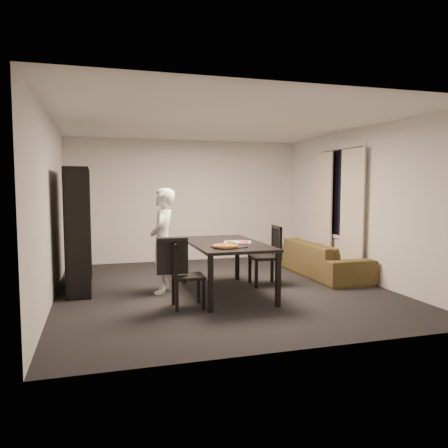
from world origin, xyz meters
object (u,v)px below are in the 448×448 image
object	(u,v)px
dining_table	(226,247)
chair_left	(182,271)
chair_right	(270,251)
pepperoni_pizza	(226,246)
person	(163,241)
baking_tray	(229,247)
bookshelf	(79,229)
sofa	(323,259)

from	to	relation	value
dining_table	chair_left	size ratio (longest dim) A/B	2.12
dining_table	chair_right	size ratio (longest dim) A/B	1.92
pepperoni_pizza	person	bearing A→B (deg)	128.94
dining_table	baking_tray	xyz separation A→B (m)	(-0.11, -0.53, 0.08)
bookshelf	dining_table	distance (m)	2.35
chair_left	sofa	size ratio (longest dim) A/B	0.42
bookshelf	dining_table	bearing A→B (deg)	-24.33
chair_right	baking_tray	world-z (taller)	chair_right
sofa	person	bearing A→B (deg)	98.21
bookshelf	sofa	size ratio (longest dim) A/B	0.89
chair_right	baking_tray	xyz separation A→B (m)	(-0.97, -0.89, 0.23)
chair_left	pepperoni_pizza	bearing A→B (deg)	-85.14
chair_right	bookshelf	bearing A→B (deg)	-97.03
person	baking_tray	size ratio (longest dim) A/B	3.98
chair_left	person	xyz separation A→B (m)	(-0.11, 0.93, 0.29)
bookshelf	baking_tray	distance (m)	2.52
pepperoni_pizza	chair_left	bearing A→B (deg)	-177.31
chair_right	baking_tray	size ratio (longest dim) A/B	2.44
dining_table	person	distance (m)	0.97
bookshelf	person	size ratio (longest dim) A/B	1.19
bookshelf	pepperoni_pizza	world-z (taller)	bookshelf
dining_table	chair_left	xyz separation A→B (m)	(-0.79, -0.57, -0.21)
chair_left	baking_tray	xyz separation A→B (m)	(0.68, 0.05, 0.28)
pepperoni_pizza	sofa	distance (m)	2.65
person	pepperoni_pizza	bearing A→B (deg)	59.22
dining_table	baking_tray	bearing A→B (deg)	-101.40
pepperoni_pizza	baking_tray	bearing A→B (deg)	15.19
pepperoni_pizza	sofa	bearing A→B (deg)	30.71
bookshelf	dining_table	size ratio (longest dim) A/B	1.01
person	chair_left	bearing A→B (deg)	26.99
chair_right	person	bearing A→B (deg)	-85.53
chair_left	pepperoni_pizza	distance (m)	0.69
bookshelf	person	distance (m)	1.38
dining_table	chair_right	bearing A→B (deg)	22.64
dining_table	baking_tray	size ratio (longest dim) A/B	4.69
dining_table	sofa	distance (m)	2.25
pepperoni_pizza	dining_table	bearing A→B (deg)	72.92
person	sofa	size ratio (longest dim) A/B	0.75
bookshelf	chair_left	bearing A→B (deg)	-48.87
person	sofa	world-z (taller)	person
chair_left	baking_tray	bearing A→B (deg)	-83.99
baking_tray	dining_table	bearing A→B (deg)	78.60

